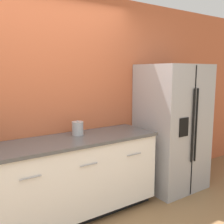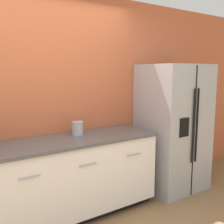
% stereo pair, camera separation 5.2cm
% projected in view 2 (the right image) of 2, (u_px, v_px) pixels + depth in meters
% --- Properties ---
extents(wall_back, '(10.00, 0.05, 2.60)m').
position_uv_depth(wall_back, '(36.00, 103.00, 2.99)').
color(wall_back, '#BC5B38').
rests_on(wall_back, ground_plane).
extents(counter_unit, '(2.52, 0.64, 0.92)m').
position_uv_depth(counter_unit, '(50.00, 182.00, 2.84)').
color(counter_unit, black).
rests_on(counter_unit, ground_plane).
extents(refrigerator, '(0.85, 0.77, 1.75)m').
position_uv_depth(refrigerator, '(173.00, 127.00, 3.70)').
color(refrigerator, '#9E9EA0').
rests_on(refrigerator, ground_plane).
extents(steel_canister, '(0.14, 0.14, 0.17)m').
position_uv_depth(steel_canister, '(78.00, 128.00, 3.07)').
color(steel_canister, '#A3A3A5').
rests_on(steel_canister, counter_unit).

